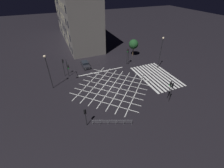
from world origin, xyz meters
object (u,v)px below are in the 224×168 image
at_px(traffic_light_ne_cross, 63,64).
at_px(traffic_light_se_main, 127,53).
at_px(traffic_light_sw_cross, 170,87).
at_px(traffic_light_ne_main, 68,67).
at_px(traffic_light_sw_main, 172,89).
at_px(street_tree_near, 134,44).
at_px(street_lamp_east, 47,65).
at_px(traffic_light_se_cross, 128,54).
at_px(traffic_light_nw_main, 85,114).
at_px(street_lamp_west, 161,48).
at_px(waiting_car, 85,64).

xyz_separation_m(traffic_light_ne_cross, traffic_light_se_main, (-0.25, -16.74, 0.01)).
bearing_deg(traffic_light_sw_cross, traffic_light_ne_cross, -43.81).
distance_m(traffic_light_ne_main, traffic_light_sw_main, 22.30).
bearing_deg(street_tree_near, street_lamp_east, 109.02).
height_order(traffic_light_ne_main, street_tree_near, street_tree_near).
xyz_separation_m(traffic_light_se_main, traffic_light_se_cross, (-0.17, -0.21, -0.02)).
relative_size(traffic_light_se_cross, traffic_light_sw_cross, 1.10).
height_order(traffic_light_ne_main, street_lamp_east, street_lamp_east).
xyz_separation_m(traffic_light_nw_main, street_lamp_west, (11.28, -22.25, 3.18)).
bearing_deg(traffic_light_ne_main, waiting_car, 134.51).
xyz_separation_m(street_lamp_east, street_lamp_west, (-1.43, -26.40, 0.14)).
bearing_deg(street_lamp_east, traffic_light_se_cross, -79.55).
distance_m(traffic_light_nw_main, traffic_light_se_main, 22.94).
bearing_deg(street_lamp_west, traffic_light_sw_cross, 151.73).
relative_size(traffic_light_nw_main, street_lamp_east, 0.45).
bearing_deg(traffic_light_ne_main, traffic_light_se_main, 96.47).
distance_m(traffic_light_sw_main, street_tree_near, 21.95).
distance_m(traffic_light_se_cross, traffic_light_sw_cross, 16.14).
height_order(street_lamp_west, waiting_car, street_lamp_west).
distance_m(traffic_light_ne_main, traffic_light_se_cross, 16.30).
bearing_deg(street_lamp_west, traffic_light_nw_main, 116.89).
distance_m(traffic_light_se_cross, street_lamp_west, 8.46).
height_order(street_tree_near, waiting_car, street_tree_near).
relative_size(traffic_light_se_cross, street_lamp_west, 0.53).
xyz_separation_m(traffic_light_nw_main, street_tree_near, (21.11, -20.20, 1.12)).
height_order(traffic_light_se_main, street_tree_near, street_tree_near).
distance_m(traffic_light_sw_main, street_lamp_west, 13.51).
bearing_deg(street_tree_near, traffic_light_sw_cross, 169.48).
height_order(traffic_light_se_cross, street_tree_near, street_tree_near).
distance_m(traffic_light_ne_cross, street_tree_near, 21.56).
bearing_deg(street_lamp_west, traffic_light_se_cross, 50.42).
bearing_deg(street_lamp_east, traffic_light_sw_cross, -121.22).
distance_m(traffic_light_ne_main, traffic_light_se_main, 16.11).
relative_size(traffic_light_sw_cross, waiting_car, 0.88).
bearing_deg(traffic_light_se_main, traffic_light_sw_cross, 1.86).
distance_m(traffic_light_ne_cross, traffic_light_sw_main, 24.27).
bearing_deg(traffic_light_sw_main, traffic_light_ne_main, 46.90).
bearing_deg(traffic_light_se_main, traffic_light_ne_main, -83.53).
xyz_separation_m(traffic_light_nw_main, waiting_car, (19.70, -4.80, -1.83)).
bearing_deg(traffic_light_ne_cross, street_lamp_west, -13.53).
bearing_deg(traffic_light_sw_cross, waiting_car, -59.27).
distance_m(traffic_light_sw_main, street_lamp_east, 24.27).
height_order(traffic_light_ne_cross, street_tree_near, street_tree_near).
xyz_separation_m(traffic_light_nw_main, traffic_light_ne_main, (14.79, 0.19, 0.87)).
height_order(traffic_light_ne_main, traffic_light_sw_main, traffic_light_ne_main).
height_order(traffic_light_ne_cross, traffic_light_sw_cross, traffic_light_ne_cross).
xyz_separation_m(traffic_light_ne_main, traffic_light_se_main, (1.81, -16.00, -0.16)).
distance_m(traffic_light_se_main, traffic_light_se_cross, 0.27).
height_order(street_lamp_east, waiting_car, street_lamp_east).
height_order(traffic_light_sw_main, waiting_car, traffic_light_sw_main).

